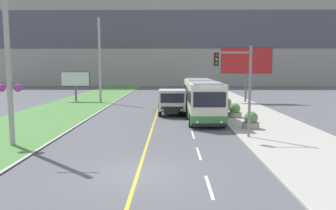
{
  "coord_description": "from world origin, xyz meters",
  "views": [
    {
      "loc": [
        1.38,
        -12.88,
        4.34
      ],
      "look_at": [
        1.1,
        12.24,
        1.4
      ],
      "focal_mm": 35.0,
      "sensor_mm": 36.0,
      "label": 1
    }
  ],
  "objects_px": {
    "dump_truck": "(172,102)",
    "billboard_small": "(75,80)",
    "utility_pole_near": "(8,56)",
    "planter_round_second": "(235,111)",
    "planter_round_near": "(251,121)",
    "planter_round_third": "(227,104)",
    "planter_round_far": "(218,100)",
    "traffic_light_mast": "(239,80)",
    "utility_pole_far": "(100,60)",
    "billboard_large": "(246,62)",
    "city_bus": "(201,98)"
  },
  "relations": [
    {
      "from": "utility_pole_near",
      "to": "planter_round_far",
      "type": "bearing_deg",
      "value": 54.61
    },
    {
      "from": "city_bus",
      "to": "traffic_light_mast",
      "type": "bearing_deg",
      "value": -80.18
    },
    {
      "from": "billboard_small",
      "to": "planter_round_third",
      "type": "distance_m",
      "value": 19.44
    },
    {
      "from": "planter_round_third",
      "to": "city_bus",
      "type": "bearing_deg",
      "value": -123.32
    },
    {
      "from": "traffic_light_mast",
      "to": "utility_pole_near",
      "type": "bearing_deg",
      "value": -171.15
    },
    {
      "from": "utility_pole_far",
      "to": "billboard_small",
      "type": "bearing_deg",
      "value": 162.81
    },
    {
      "from": "planter_round_third",
      "to": "planter_round_second",
      "type": "bearing_deg",
      "value": -92.19
    },
    {
      "from": "planter_round_third",
      "to": "planter_round_far",
      "type": "bearing_deg",
      "value": 91.4
    },
    {
      "from": "dump_truck",
      "to": "billboard_small",
      "type": "relative_size",
      "value": 1.71
    },
    {
      "from": "billboard_small",
      "to": "planter_round_far",
      "type": "distance_m",
      "value": 17.82
    },
    {
      "from": "utility_pole_far",
      "to": "billboard_small",
      "type": "distance_m",
      "value": 4.25
    },
    {
      "from": "billboard_large",
      "to": "utility_pole_near",
      "type": "bearing_deg",
      "value": -128.67
    },
    {
      "from": "planter_round_far",
      "to": "billboard_large",
      "type": "bearing_deg",
      "value": 32.17
    },
    {
      "from": "utility_pole_far",
      "to": "billboard_large",
      "type": "distance_m",
      "value": 17.76
    },
    {
      "from": "traffic_light_mast",
      "to": "billboard_large",
      "type": "xyz_separation_m",
      "value": [
        5.03,
        20.37,
        1.38
      ]
    },
    {
      "from": "city_bus",
      "to": "utility_pole_near",
      "type": "relative_size",
      "value": 1.17
    },
    {
      "from": "planter_round_second",
      "to": "planter_round_far",
      "type": "bearing_deg",
      "value": 89.6
    },
    {
      "from": "planter_round_near",
      "to": "utility_pole_far",
      "type": "bearing_deg",
      "value": 129.55
    },
    {
      "from": "city_bus",
      "to": "utility_pole_far",
      "type": "distance_m",
      "value": 16.52
    },
    {
      "from": "planter_round_third",
      "to": "planter_round_near",
      "type": "bearing_deg",
      "value": -90.25
    },
    {
      "from": "traffic_light_mast",
      "to": "utility_pole_far",
      "type": "bearing_deg",
      "value": 122.47
    },
    {
      "from": "dump_truck",
      "to": "utility_pole_far",
      "type": "height_order",
      "value": "utility_pole_far"
    },
    {
      "from": "billboard_small",
      "to": "dump_truck",
      "type": "bearing_deg",
      "value": -42.92
    },
    {
      "from": "utility_pole_near",
      "to": "planter_round_second",
      "type": "distance_m",
      "value": 17.84
    },
    {
      "from": "billboard_small",
      "to": "planter_round_third",
      "type": "relative_size",
      "value": 3.26
    },
    {
      "from": "billboard_large",
      "to": "planter_round_third",
      "type": "relative_size",
      "value": 5.81
    },
    {
      "from": "utility_pole_far",
      "to": "planter_round_second",
      "type": "height_order",
      "value": "utility_pole_far"
    },
    {
      "from": "dump_truck",
      "to": "utility_pole_far",
      "type": "distance_m",
      "value": 13.99
    },
    {
      "from": "city_bus",
      "to": "utility_pole_far",
      "type": "bearing_deg",
      "value": 134.28
    },
    {
      "from": "utility_pole_near",
      "to": "planter_round_near",
      "type": "height_order",
      "value": "utility_pole_near"
    },
    {
      "from": "city_bus",
      "to": "planter_round_near",
      "type": "relative_size",
      "value": 10.22
    },
    {
      "from": "city_bus",
      "to": "billboard_large",
      "type": "bearing_deg",
      "value": 61.43
    },
    {
      "from": "city_bus",
      "to": "planter_round_far",
      "type": "relative_size",
      "value": 11.25
    },
    {
      "from": "traffic_light_mast",
      "to": "planter_round_far",
      "type": "xyz_separation_m",
      "value": [
        1.4,
        18.08,
        -3.01
      ]
    },
    {
      "from": "planter_round_near",
      "to": "planter_round_third",
      "type": "bearing_deg",
      "value": 89.75
    },
    {
      "from": "billboard_small",
      "to": "planter_round_far",
      "type": "bearing_deg",
      "value": -9.59
    },
    {
      "from": "city_bus",
      "to": "traffic_light_mast",
      "type": "xyz_separation_m",
      "value": [
        1.46,
        -8.45,
        1.95
      ]
    },
    {
      "from": "traffic_light_mast",
      "to": "planter_round_near",
      "type": "height_order",
      "value": "traffic_light_mast"
    },
    {
      "from": "utility_pole_far",
      "to": "planter_round_second",
      "type": "relative_size",
      "value": 8.48
    },
    {
      "from": "utility_pole_far",
      "to": "planter_round_third",
      "type": "xyz_separation_m",
      "value": [
        14.25,
        -7.01,
        -4.57
      ]
    },
    {
      "from": "traffic_light_mast",
      "to": "planter_round_third",
      "type": "distance_m",
      "value": 13.41
    },
    {
      "from": "utility_pole_far",
      "to": "traffic_light_mast",
      "type": "distance_m",
      "value": 23.76
    },
    {
      "from": "traffic_light_mast",
      "to": "planter_round_near",
      "type": "distance_m",
      "value": 4.34
    },
    {
      "from": "utility_pole_near",
      "to": "planter_round_far",
      "type": "relative_size",
      "value": 9.58
    },
    {
      "from": "billboard_small",
      "to": "planter_round_third",
      "type": "height_order",
      "value": "billboard_small"
    },
    {
      "from": "billboard_large",
      "to": "planter_round_near",
      "type": "xyz_separation_m",
      "value": [
        -3.55,
        -17.57,
        -4.35
      ]
    },
    {
      "from": "utility_pole_near",
      "to": "billboard_large",
      "type": "height_order",
      "value": "utility_pole_near"
    },
    {
      "from": "traffic_light_mast",
      "to": "planter_round_second",
      "type": "relative_size",
      "value": 4.65
    },
    {
      "from": "utility_pole_near",
      "to": "planter_round_second",
      "type": "xyz_separation_m",
      "value": [
        14.2,
        9.9,
        -4.32
      ]
    },
    {
      "from": "planter_round_near",
      "to": "city_bus",
      "type": "bearing_deg",
      "value": 117.48
    }
  ]
}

